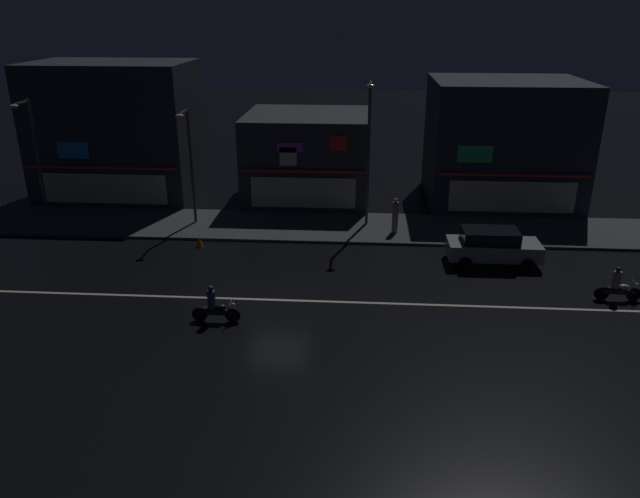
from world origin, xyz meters
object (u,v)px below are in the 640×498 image
Objects in this scene: parked_car_near_kerb at (492,246)px; traffic_cone at (199,242)px; streetlamp_mid at (189,157)px; motorcycle_lead at (214,307)px; motorcycle_following at (618,287)px; pedestrian_on_sidewalk at (395,216)px; streetlamp_west at (34,150)px; streetlamp_east at (369,143)px.

parked_car_near_kerb is 14.49m from traffic_cone.
traffic_cone is at bearing -71.03° from streetlamp_mid.
motorcycle_following is (16.23, 2.96, 0.00)m from motorcycle_lead.
traffic_cone is at bearing -78.57° from motorcycle_lead.
pedestrian_on_sidewalk is 11.48m from motorcycle_following.
streetlamp_west is 3.50× the size of motorcycle_following.
streetlamp_east is (9.59, 0.42, 0.79)m from streetlamp_mid.
parked_car_near_kerb is (15.53, -4.26, -3.05)m from streetlamp_mid.
pedestrian_on_sidewalk reaches higher than parked_car_near_kerb.
streetlamp_mid is at bearing -2.05° from streetlamp_west.
streetlamp_mid is 4.95m from traffic_cone.
parked_car_near_kerb is 2.26× the size of motorcycle_following.
streetlamp_east is 10.23m from traffic_cone.
motorcycle_following is 3.45× the size of traffic_cone.
pedestrian_on_sidewalk is 1.00× the size of motorcycle_following.
motorcycle_lead is at bearing -42.03° from streetlamp_west.
traffic_cone is at bearing -69.38° from pedestrian_on_sidewalk.
pedestrian_on_sidewalk is at bearing 13.98° from traffic_cone.
pedestrian_on_sidewalk is (19.87, -1.00, -3.07)m from streetlamp_west.
streetlamp_east is 14.22× the size of traffic_cone.
streetlamp_east is 4.12× the size of motorcycle_following.
streetlamp_west is 1.55× the size of parked_car_near_kerb.
streetlamp_west reaches higher than traffic_cone.
streetlamp_east is (18.36, 0.11, 0.61)m from streetlamp_west.
motorcycle_following is (4.42, -3.71, -0.24)m from parked_car_near_kerb.
streetlamp_east is 8.48m from parked_car_near_kerb.
streetlamp_mid reaches higher than parked_car_near_kerb.
streetlamp_west reaches higher than parked_car_near_kerb.
motorcycle_lead and motorcycle_following have the same top height.
streetlamp_east is at bearing 145.54° from motorcycle_following.
traffic_cone is at bearing 170.27° from motorcycle_following.
streetlamp_mid is at bearing -177.49° from streetlamp_east.
streetlamp_west is at bearing 160.51° from traffic_cone.
motorcycle_following is at bearing -14.28° from traffic_cone.
traffic_cone is at bearing -157.06° from streetlamp_east.
streetlamp_east is at bearing -124.57° from motorcycle_lead.
streetlamp_east reaches higher than motorcycle_following.
parked_car_near_kerb is at bearing -10.67° from streetlamp_west.
pedestrian_on_sidewalk is 12.64m from motorcycle_lead.
motorcycle_lead is 8.20m from traffic_cone.
streetlamp_mid is 11.48m from pedestrian_on_sidewalk.
streetlamp_mid is 3.34× the size of pedestrian_on_sidewalk.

